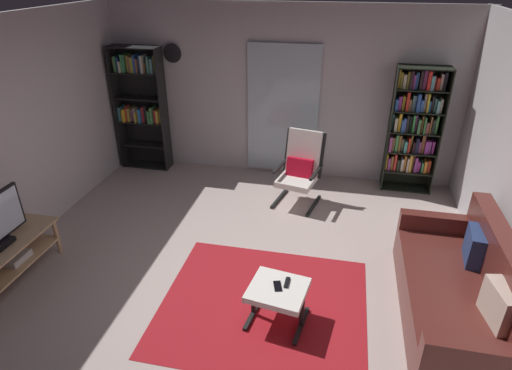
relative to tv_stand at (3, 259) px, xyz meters
The scene contains 13 objects.
ground_plane 2.44m from the tv_stand, 11.36° to the left, with size 7.02×7.02×0.00m, color #B8A49E.
wall_back 4.25m from the tv_stand, 54.87° to the left, with size 5.60×0.06×2.60m, color beige.
glass_door_panel 4.17m from the tv_stand, 53.72° to the left, with size 1.10×0.01×2.00m, color silver.
area_rug 2.76m from the tv_stand, ahead, with size 2.03×1.80×0.01m, color #A41A22.
tv_stand is the anchor object (origin of this frame).
bookshelf_near_tv 3.24m from the tv_stand, 86.76° to the left, with size 0.79×0.30×1.97m.
bookshelf_near_sofa 5.42m from the tv_stand, 35.97° to the left, with size 0.71×0.30×1.84m.
leather_sofa 4.62m from the tv_stand, ahead, with size 0.88×1.98×0.89m.
lounge_armchair 3.75m from the tv_stand, 40.81° to the left, with size 0.69×0.76×1.02m.
ottoman 2.91m from the tv_stand, ahead, with size 0.59×0.55×0.41m.
tv_remote 2.98m from the tv_stand, ahead, with size 0.04×0.14×0.02m, color black.
cell_phone 2.90m from the tv_stand, ahead, with size 0.07×0.14×0.01m, color black.
wall_clock 3.71m from the tv_stand, 77.87° to the left, with size 0.29×0.03×0.29m.
Camera 1 is at (0.96, -3.44, 3.05)m, focal length 29.79 mm.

